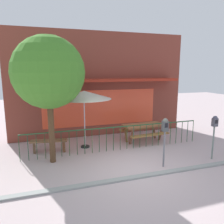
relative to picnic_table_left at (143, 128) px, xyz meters
name	(u,v)px	position (x,y,z in m)	size (l,w,h in m)	color
ground	(136,170)	(-1.50, -2.60, -0.61)	(40.00, 40.00, 0.00)	#B7A3A5
pub_storefront	(100,85)	(-1.50, 1.76, 1.83)	(8.50, 1.37, 4.90)	#472014
patio_fence_front	(117,134)	(-1.50, -0.71, 0.05)	(7.17, 0.04, 0.97)	#204D2A
picnic_table_left	(143,128)	(0.00, 0.00, 0.00)	(1.91, 1.50, 0.79)	brown
patio_umbrella	(84,95)	(-2.62, 0.03, 1.55)	(2.20, 2.20, 2.33)	black
patio_bench	(49,143)	(-4.06, -0.08, -0.26)	(1.43, 0.57, 0.48)	brown
parking_meter_near	(165,130)	(-0.55, -2.63, 0.65)	(0.18, 0.17, 1.63)	slate
parking_meter_far	(215,126)	(1.44, -2.60, 0.61)	(0.18, 0.17, 1.58)	slate
street_tree	(48,73)	(-3.98, -1.09, 2.43)	(2.36, 2.36, 4.24)	#4B3320
curb_edge	(143,177)	(-1.50, -3.06, -0.61)	(11.90, 0.20, 0.11)	gray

